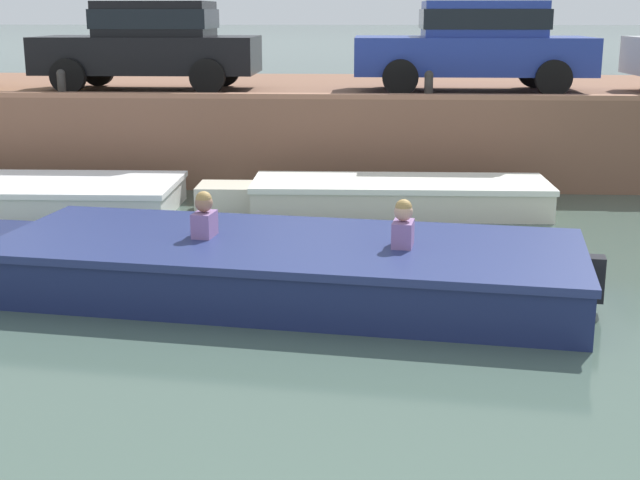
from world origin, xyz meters
The scene contains 9 objects.
ground_plane centered at (0.00, 6.05, 0.00)m, with size 400.00×400.00×0.00m, color #42564C.
far_quay_wall centered at (0.00, 15.10, 0.76)m, with size 60.00×6.00×1.51m, color brown.
far_wall_coping centered at (0.00, 12.22, 1.55)m, with size 60.00×0.24×0.08m, color #9F6C52.
boat_moored_central_cream centered at (0.21, 10.61, 0.24)m, with size 5.16×1.51×0.48m.
motorboat_passing centered at (-1.17, 6.66, 0.29)m, with size 7.36×3.10×1.06m.
car_left_inner_black centered at (-3.93, 13.69, 2.36)m, with size 3.86×1.93×1.54m.
car_centre_blue centered at (1.78, 13.69, 2.36)m, with size 4.07×1.99×1.54m.
mooring_bollard_west centered at (-5.14, 12.35, 1.75)m, with size 0.15×0.15×0.44m.
mooring_bollard_mid centered at (0.90, 12.35, 1.75)m, with size 0.15×0.15×0.44m.
Camera 1 is at (-0.05, -2.26, 2.87)m, focal length 50.00 mm.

